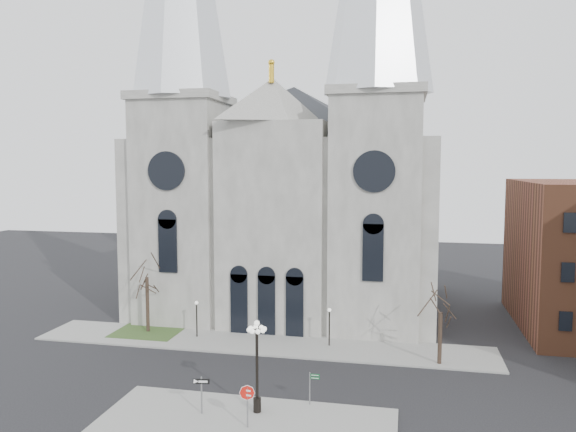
% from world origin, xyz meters
% --- Properties ---
extents(ground, '(160.00, 160.00, 0.00)m').
position_xyz_m(ground, '(0.00, 0.00, 0.00)').
color(ground, black).
rests_on(ground, ground).
extents(sidewalk_far, '(40.00, 6.00, 0.14)m').
position_xyz_m(sidewalk_far, '(0.00, 11.00, 0.07)').
color(sidewalk_far, gray).
rests_on(sidewalk_far, ground).
extents(grass_patch, '(6.00, 5.00, 0.18)m').
position_xyz_m(grass_patch, '(-11.00, 12.00, 0.09)').
color(grass_patch, '#2F4A1F').
rests_on(grass_patch, ground).
extents(cathedral, '(33.00, 26.66, 54.00)m').
position_xyz_m(cathedral, '(0.00, 22.86, 18.48)').
color(cathedral, gray).
rests_on(cathedral, ground).
extents(tree_left, '(3.20, 3.20, 7.50)m').
position_xyz_m(tree_left, '(-11.00, 12.00, 5.58)').
color(tree_left, black).
rests_on(tree_left, ground).
extents(tree_right, '(3.20, 3.20, 6.00)m').
position_xyz_m(tree_right, '(15.00, 9.00, 4.47)').
color(tree_right, black).
rests_on(tree_right, ground).
extents(ped_lamp_left, '(0.32, 0.32, 3.26)m').
position_xyz_m(ped_lamp_left, '(-6.00, 11.50, 2.33)').
color(ped_lamp_left, black).
rests_on(ped_lamp_left, sidewalk_far).
extents(ped_lamp_right, '(0.32, 0.32, 3.26)m').
position_xyz_m(ped_lamp_right, '(6.00, 11.50, 2.33)').
color(ped_lamp_right, black).
rests_on(ped_lamp_right, sidewalk_far).
extents(stop_sign, '(0.92, 0.20, 2.59)m').
position_xyz_m(stop_sign, '(3.31, -4.35, 1.98)').
color(stop_sign, slate).
rests_on(stop_sign, sidewalk_near).
extents(globe_lamp, '(1.64, 1.64, 5.88)m').
position_xyz_m(globe_lamp, '(3.33, -2.25, 3.83)').
color(globe_lamp, black).
rests_on(globe_lamp, sidewalk_near).
extents(one_way_sign, '(1.02, 0.21, 2.35)m').
position_xyz_m(one_way_sign, '(0.01, -3.18, 1.71)').
color(one_way_sign, slate).
rests_on(one_way_sign, sidewalk_near).
extents(street_name_sign, '(0.69, 0.09, 2.14)m').
position_xyz_m(street_name_sign, '(6.46, -0.50, 1.41)').
color(street_name_sign, slate).
rests_on(street_name_sign, sidewalk_near).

